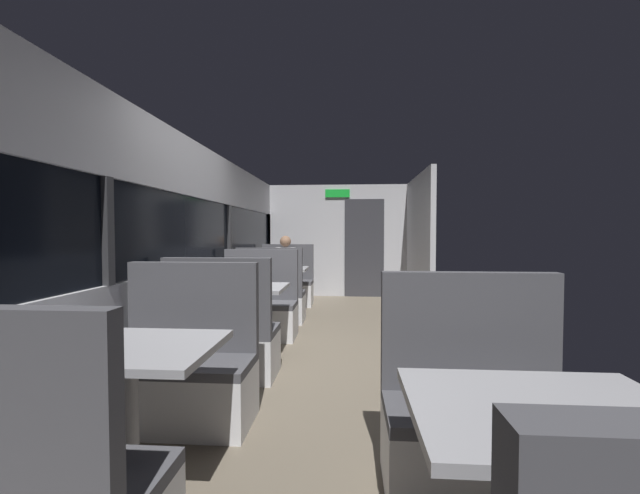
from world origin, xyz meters
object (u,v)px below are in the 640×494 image
Objects in this scene: bench_mid_window_facing_end at (223,342)px; coffee_cup_primary at (279,265)px; bench_far_window_facing_entry at (287,287)px; dining_table_far_window at (280,274)px; bench_mid_window_facing_entry at (258,311)px; bench_near_window_facing_entry at (185,375)px; dining_table_front_aisle at (548,437)px; bench_front_aisle_facing_entry at (478,427)px; dining_table_near_window at (128,364)px; seated_passenger at (286,276)px; bench_far_window_facing_end at (272,300)px; dining_table_mid_window at (244,295)px.

coffee_cup_primary is (-0.01, 2.96, 0.46)m from bench_mid_window_facing_end.
bench_mid_window_facing_end and bench_far_window_facing_entry have the same top height.
bench_mid_window_facing_entry is at bearing -90.00° from dining_table_far_window.
dining_table_front_aisle is at bearing -35.98° from bench_near_window_facing_entry.
bench_near_window_facing_entry is at bearing 161.47° from bench_front_aisle_facing_entry.
dining_table_near_window is at bearing -90.00° from dining_table_far_window.
seated_passenger reaches higher than coffee_cup_primary.
bench_far_window_facing_end is at bearing -90.00° from bench_far_window_facing_entry.
dining_table_near_window is at bearing -176.82° from bench_front_aisle_facing_entry.
bench_mid_window_facing_entry reaches higher than dining_table_mid_window.
bench_far_window_facing_entry reaches higher than dining_table_front_aisle.
dining_table_far_window is at bearing 90.00° from dining_table_mid_window.
bench_far_window_facing_entry is 6.07m from dining_table_front_aisle.
bench_far_window_facing_end is at bearing 90.00° from dining_table_near_window.
dining_table_near_window is 1.58m from bench_mid_window_facing_end.
bench_front_aisle_facing_entry is (1.79, -4.40, -0.31)m from dining_table_far_window.
bench_mid_window_facing_entry is at bearing -90.00° from bench_far_window_facing_entry.
dining_table_near_window is 1.82m from bench_front_aisle_facing_entry.
bench_mid_window_facing_end is 1.00× the size of bench_far_window_facing_end.
dining_table_front_aisle is at bearing -70.64° from dining_table_far_window.
bench_near_window_facing_entry is 4.43m from seated_passenger.
bench_mid_window_facing_entry is 3.36m from bench_front_aisle_facing_entry.
bench_far_window_facing_entry is 1.22× the size of dining_table_front_aisle.
bench_front_aisle_facing_entry reaches higher than coffee_cup_primary.
bench_mid_window_facing_entry and bench_front_aisle_facing_entry have the same top height.
dining_table_front_aisle is at bearing -90.00° from bench_front_aisle_facing_entry.
seated_passenger reaches higher than bench_mid_window_facing_entry.
bench_far_window_facing_end is 0.84m from coffee_cup_primary.
bench_far_window_facing_entry is at bearing 109.36° from bench_front_aisle_facing_entry.
bench_mid_window_facing_entry reaches higher than dining_table_front_aisle.
dining_table_mid_window is 0.82× the size of bench_far_window_facing_entry.
bench_front_aisle_facing_entry reaches higher than dining_table_near_window.
coffee_cup_primary reaches higher than dining_table_near_window.
bench_mid_window_facing_entry and bench_far_window_facing_end have the same top height.
bench_near_window_facing_entry is at bearing -89.78° from coffee_cup_primary.
bench_near_window_facing_entry is 3.10m from bench_far_window_facing_end.
bench_mid_window_facing_entry and bench_far_window_facing_entry have the same top height.
bench_mid_window_facing_end is 1.22× the size of dining_table_front_aisle.
bench_far_window_facing_end is (0.00, 3.10, 0.00)m from bench_near_window_facing_entry.
dining_table_far_window is 4.76m from bench_front_aisle_facing_entry.
bench_front_aisle_facing_entry is at bearing -67.84° from dining_table_far_window.
dining_table_front_aisle is (1.79, -0.60, 0.00)m from dining_table_near_window.
dining_table_far_window is 0.77m from bench_far_window_facing_entry.
coffee_cup_primary is at bearing 90.54° from bench_mid_window_facing_entry.
bench_mid_window_facing_end is at bearing -90.00° from dining_table_far_window.
bench_far_window_facing_end is 1.00× the size of bench_front_aisle_facing_entry.
bench_front_aisle_facing_entry reaches higher than dining_table_mid_window.
dining_table_front_aisle is at bearing -50.20° from bench_mid_window_facing_end.
bench_near_window_facing_entry is 1.22× the size of dining_table_mid_window.
bench_mid_window_facing_end is 1.40m from bench_mid_window_facing_entry.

